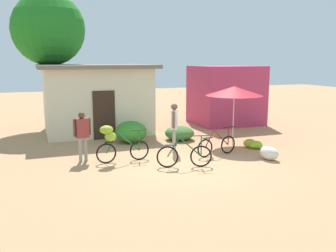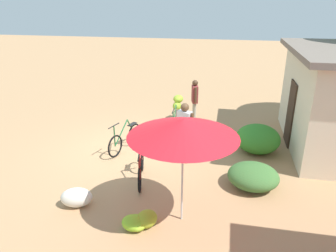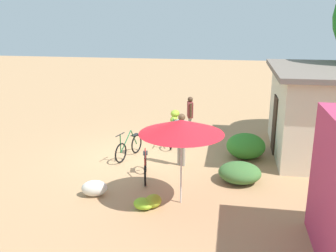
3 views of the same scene
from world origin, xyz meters
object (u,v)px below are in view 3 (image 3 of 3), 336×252
banana_pile_on_ground (147,203)px  market_umbrella (181,127)px  bicycle_center_loaded (145,168)px  building_low (327,112)px  bicycle_leftmost (174,124)px  produce_sack (94,188)px  person_vendor (190,112)px  person_bystander (182,134)px  bicycle_near_pile (129,147)px

banana_pile_on_ground → market_umbrella: bearing=118.1°
market_umbrella → bicycle_center_loaded: size_ratio=1.39×
banana_pile_on_ground → building_low: bearing=133.0°
building_low → bicycle_leftmost: bearing=-94.0°
market_umbrella → bicycle_center_loaded: (-1.35, -1.25, -1.73)m
banana_pile_on_ground → produce_sack: size_ratio=1.12×
building_low → person_vendor: building_low is taller
produce_sack → person_bystander: person_bystander is taller
person_vendor → market_umbrella: bearing=4.2°
market_umbrella → bicycle_leftmost: bearing=-169.1°
building_low → person_vendor: bearing=-105.0°
bicycle_leftmost → banana_pile_on_ground: bicycle_leftmost is taller
market_umbrella → banana_pile_on_ground: market_umbrella is taller
person_bystander → produce_sack: bearing=-38.4°
produce_sack → person_bystander: bearing=141.6°
bicycle_near_pile → banana_pile_on_ground: bicycle_near_pile is taller
person_bystander → banana_pile_on_ground: bearing=-8.9°
banana_pile_on_ground → person_vendor: (-6.18, 0.38, 0.84)m
market_umbrella → banana_pile_on_ground: size_ratio=2.86×
person_vendor → person_bystander: bearing=1.6°
building_low → bicycle_near_pile: bearing=-77.2°
bicycle_center_loaded → produce_sack: bearing=-39.4°
bicycle_near_pile → person_vendor: 3.37m
produce_sack → bicycle_near_pile: bearing=176.8°
bicycle_near_pile → banana_pile_on_ground: bearing=22.5°
person_vendor → banana_pile_on_ground: bearing=-3.5°
bicycle_near_pile → person_bystander: 2.03m
bicycle_near_pile → bicycle_leftmost: bearing=146.0°
market_umbrella → banana_pile_on_ground: bearing=-61.9°
banana_pile_on_ground → person_vendor: size_ratio=0.49×
person_vendor → bicycle_center_loaded: bearing=-10.7°
bicycle_center_loaded → person_vendor: size_ratio=1.00×
market_umbrella → person_vendor: size_ratio=1.40×
market_umbrella → person_bystander: 2.77m
market_umbrella → produce_sack: market_umbrella is taller
bicycle_center_loaded → person_bystander: size_ratio=0.93×
building_low → market_umbrella: bearing=-44.9°
bicycle_near_pile → bicycle_center_loaded: 1.86m
bicycle_leftmost → market_umbrella: bearing=10.9°
building_low → person_vendor: (-1.30, -4.86, -0.55)m
bicycle_leftmost → bicycle_center_loaded: bicycle_leftmost is taller
market_umbrella → bicycle_leftmost: (-4.83, -0.93, -1.34)m
person_vendor → person_bystander: 3.19m
bicycle_near_pile → bicycle_center_loaded: bicycle_near_pile is taller
building_low → bicycle_leftmost: size_ratio=2.83×
bicycle_leftmost → person_bystander: bearing=14.8°
produce_sack → person_vendor: person_vendor is taller
bicycle_center_loaded → banana_pile_on_ground: bicycle_center_loaded is taller
banana_pile_on_ground → bicycle_leftmost: bearing=-178.6°
bicycle_leftmost → produce_sack: bicycle_leftmost is taller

